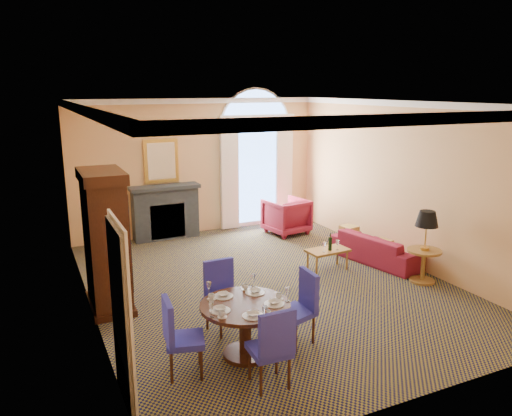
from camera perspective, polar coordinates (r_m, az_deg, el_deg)
name	(u,v)px	position (r m, az deg, el deg)	size (l,w,h in m)	color
ground	(268,284)	(9.08, 1.35, -8.68)	(7.50, 7.50, 0.00)	black
room_envelope	(251,141)	(9.04, -0.60, 7.69)	(6.04, 7.52, 3.45)	#E9B06F
armoire	(106,243)	(8.16, -16.76, -3.87)	(0.64, 1.13, 2.22)	black
dining_table	(245,317)	(6.60, -1.24, -12.34)	(1.18, 1.18, 0.94)	black
dining_chair_north	(221,290)	(7.34, -3.98, -9.38)	(0.54, 0.54, 1.02)	#2A279B
dining_chair_south	(273,344)	(5.93, 1.96, -15.25)	(0.48, 0.48, 1.02)	#2A279B
dining_chair_east	(302,303)	(6.96, 5.25, -10.72)	(0.57, 0.57, 1.02)	#2A279B
dining_chair_west	(177,333)	(6.23, -9.00, -13.91)	(0.56, 0.56, 1.02)	#2A279B
sofa	(377,248)	(10.41, 13.71, -4.45)	(1.95, 0.76, 0.57)	maroon
armchair	(286,216)	(12.03, 3.48, -0.93)	(0.91, 0.93, 0.85)	maroon
coffee_table	(328,250)	(9.72, 8.24, -4.83)	(0.84, 0.50, 0.75)	olive
side_table	(425,237)	(9.40, 18.80, -3.20)	(0.61, 0.61, 1.30)	olive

